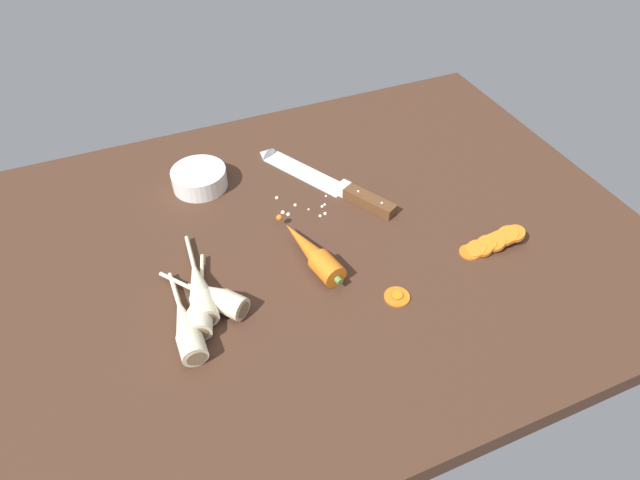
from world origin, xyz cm
name	(u,v)px	position (x,y,z in cm)	size (l,w,h in cm)	color
ground_plane	(316,247)	(0.00, 0.00, -2.00)	(120.00, 90.00, 4.00)	#42281C
chefs_knife	(321,179)	(7.57, 15.46, 0.65)	(19.17, 32.27, 4.18)	silver
whole_carrot	(312,252)	(-2.69, -4.92, 2.10)	(7.11, 19.78, 4.20)	orange
parsnip_front	(200,305)	(-23.53, -8.73, 1.98)	(6.91, 17.63, 4.00)	beige
parsnip_mid_left	(200,289)	(-22.81, -5.45, 1.98)	(4.78, 20.89, 4.00)	beige
parsnip_mid_right	(215,296)	(-20.94, -7.96, 1.98)	(12.30, 15.20, 4.00)	beige
parsnip_back	(186,327)	(-26.57, -12.24, 1.98)	(4.00, 19.18, 4.00)	beige
carrot_slice_stack	(493,242)	(28.39, -14.45, 1.33)	(12.32, 4.47, 3.68)	orange
carrot_slice_stray_near	(397,296)	(6.96, -18.19, 0.36)	(4.30, 4.30, 0.70)	orange
prep_bowl	(199,178)	(-15.61, 23.57, 2.15)	(11.00, 11.00, 4.00)	white
mince_crumbs	(300,207)	(0.42, 9.05, 0.37)	(10.34, 9.11, 0.88)	beige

